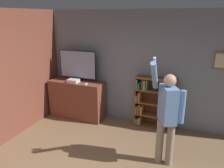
# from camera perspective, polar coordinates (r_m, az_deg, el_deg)

# --- Properties ---
(wall_back) EXTENTS (6.50, 0.09, 2.70)m
(wall_back) POSITION_cam_1_polar(r_m,az_deg,el_deg) (5.24, 6.62, 4.06)
(wall_back) COLOR gray
(wall_back) RESTS_ON ground_plane
(wall_side_brick) EXTENTS (0.06, 4.39, 2.70)m
(wall_side_brick) POSITION_cam_1_polar(r_m,az_deg,el_deg) (5.16, -23.36, 2.51)
(wall_side_brick) COLOR brown
(wall_side_brick) RESTS_ON ground_plane
(tv_ledge) EXTENTS (1.40, 0.53, 0.97)m
(tv_ledge) POSITION_cam_1_polar(r_m,az_deg,el_deg) (5.74, -8.99, -3.90)
(tv_ledge) COLOR brown
(tv_ledge) RESTS_ON ground_plane
(television) EXTENTS (1.00, 0.22, 0.76)m
(television) POSITION_cam_1_polar(r_m,az_deg,el_deg) (5.56, -8.93, 4.88)
(television) COLOR black
(television) RESTS_ON tv_ledge
(game_console) EXTENTS (0.27, 0.20, 0.08)m
(game_console) POSITION_cam_1_polar(r_m,az_deg,el_deg) (5.49, -10.08, 0.82)
(game_console) COLOR white
(game_console) RESTS_ON tv_ledge
(remote_loose) EXTENTS (0.05, 0.14, 0.02)m
(remote_loose) POSITION_cam_1_polar(r_m,az_deg,el_deg) (5.27, -6.78, -0.07)
(remote_loose) COLOR white
(remote_loose) RESTS_ON tv_ledge
(bookshelf) EXTENTS (0.93, 0.28, 1.22)m
(bookshelf) POSITION_cam_1_polar(r_m,az_deg,el_deg) (5.21, 10.33, -4.65)
(bookshelf) COLOR brown
(bookshelf) RESTS_ON ground_plane
(person) EXTENTS (0.55, 0.55, 1.96)m
(person) POSITION_cam_1_polar(r_m,az_deg,el_deg) (3.82, 14.22, -7.14)
(person) COLOR gray
(person) RESTS_ON ground_plane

